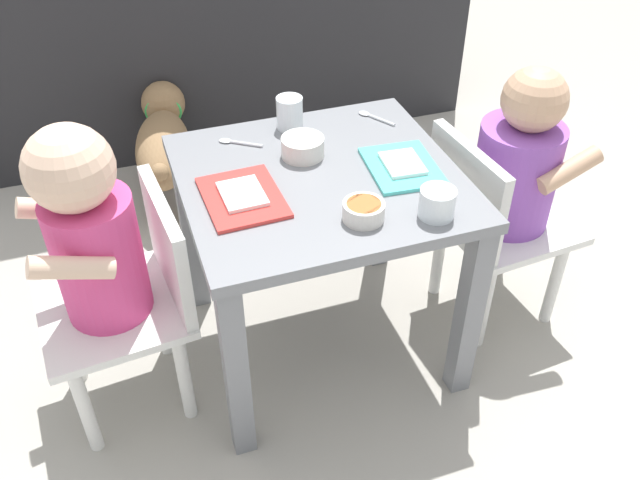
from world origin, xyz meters
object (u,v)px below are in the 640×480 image
Objects in this scene: dining_table at (320,211)px; water_cup_right at (437,204)px; seated_child_right at (512,174)px; dog at (163,140)px; water_cup_left at (288,115)px; seated_child_left at (101,246)px; food_tray_left at (243,196)px; cereal_bowl_right_side at (364,210)px; spoon_by_left_tray at (373,117)px; veggie_bowl_far at (303,146)px; food_tray_right at (402,166)px; spoon_by_right_tray at (236,142)px.

dining_table is 0.28m from water_cup_right.
dog is (-0.67, 0.77, -0.21)m from seated_child_right.
water_cup_left is at bearing 112.04° from water_cup_right.
water_cup_right is at bearing -15.86° from seated_child_left.
food_tray_left is 2.44× the size of cereal_bowl_right_side.
veggie_bowl_far is at bearing -152.67° from spoon_by_left_tray.
seated_child_right is (0.44, -0.03, 0.02)m from dining_table.
seated_child_left is at bearing 163.70° from cereal_bowl_right_side.
food_tray_right reaches higher than dog.
spoon_by_right_tray is (-0.29, 0.21, -0.00)m from food_tray_right.
food_tray_left is at bearing 145.60° from cereal_bowl_right_side.
cereal_bowl_right_side reaches higher than food_tray_left.
veggie_bowl_far is (-0.17, 0.28, -0.00)m from water_cup_right.
dining_table is 0.80m from dog.
water_cup_left is (0.16, 0.23, 0.03)m from food_tray_left.
dining_table is at bearing -135.71° from spoon_by_left_tray.
dog is 7.23× the size of water_cup_right.
veggie_bowl_far is 1.00× the size of spoon_by_right_tray.
seated_child_right is 9.58× the size of water_cup_right.
dog is 0.92m from food_tray_right.
dining_table is 3.00× the size of food_tray_right.
water_cup_right is at bearing -67.96° from water_cup_left.
dining_table is 0.28m from spoon_by_left_tray.
seated_child_right is 0.51m from water_cup_left.
seated_child_left is 0.62m from water_cup_right.
spoon_by_left_tray is at bearing -5.49° from water_cup_left.
seated_child_left is 0.83m from dog.
dog is at bearing 75.38° from seated_child_left.
dog is 2.57× the size of food_tray_left.
dog is (0.20, 0.77, -0.24)m from seated_child_left.
food_tray_right is 0.17m from water_cup_right.
water_cup_left is 0.78× the size of spoon_by_left_tray.
seated_child_right is 6.99× the size of spoon_by_left_tray.
seated_child_right is 0.28m from food_tray_right.
water_cup_right is at bearing -52.25° from spoon_by_right_tray.
spoon_by_left_tray and spoon_by_right_tray have the same top height.
seated_child_right is at bearing 31.24° from water_cup_right.
spoon_by_right_tray is at bearing 142.07° from veggie_bowl_far.
food_tray_left reaches higher than spoon_by_left_tray.
cereal_bowl_right_side is 0.37m from spoon_by_right_tray.
dining_table is 1.14× the size of dog.
water_cup_right reaches higher than dog.
seated_child_right is 0.47m from veggie_bowl_far.
food_tray_left is at bearing -0.74° from seated_child_left.
spoon_by_left_tray reaches higher than dining_table.
food_tray_left is at bearing -84.71° from dog.
seated_child_left is at bearing 179.26° from food_tray_left.
seated_child_right is 1.33× the size of dog.
food_tray_right is at bearing -179.36° from seated_child_right.
seated_child_right is at bearing 0.64° from food_tray_right.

